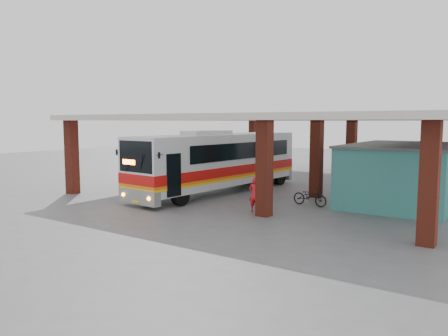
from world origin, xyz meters
The scene contains 8 objects.
ground centered at (0.00, 0.00, 0.00)m, with size 90.00×90.00×0.00m, color #515154.
brick_columns centered at (1.43, 5.00, 2.17)m, with size 20.10×21.60×4.35m.
canopy_roof centered at (0.50, 6.50, 4.50)m, with size 21.00×23.00×0.30m, color beige.
shop_building centered at (7.49, 4.00, 1.56)m, with size 5.20×8.20×3.11m.
coach_bus centered at (-2.49, 1.18, 1.87)m, with size 3.67×13.05×3.76m.
motorcycle centered at (3.76, 0.41, 0.49)m, with size 0.65×1.86×0.98m, color black.
pedestrian centered at (2.23, -2.51, 0.85)m, with size 0.62×0.40×1.69m, color red.
red_chair centered at (4.68, 7.87, 0.38)m, with size 0.49×0.49×0.83m.
Camera 1 is at (12.57, -20.16, 4.30)m, focal length 35.00 mm.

